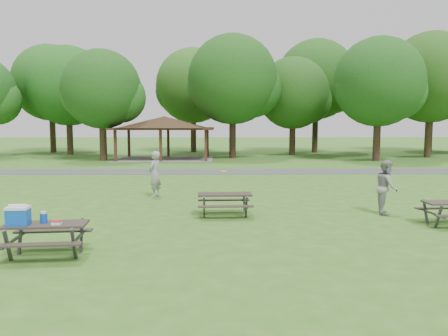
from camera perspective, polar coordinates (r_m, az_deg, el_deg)
ground at (r=14.80m, az=-3.73°, el=-6.65°), size 160.00×160.00×0.00m
asphalt_path at (r=28.62m, az=-2.22°, el=-0.47°), size 120.00×3.20×0.02m
pavilion at (r=38.72m, az=-7.78°, el=5.70°), size 8.60×7.01×3.76m
tree_row_c at (r=45.99m, az=-19.57°, el=9.79°), size 8.19×7.80×10.67m
tree_row_d at (r=38.29m, az=-15.55°, el=9.59°), size 6.93×6.60×9.27m
tree_row_e at (r=39.63m, az=1.28°, el=11.14°), size 8.40×8.00×11.02m
tree_row_f at (r=43.64m, az=9.11°, el=9.36°), size 7.35×7.00×9.55m
tree_row_g at (r=38.92m, az=19.67°, el=10.22°), size 7.77×7.40×10.25m
tree_row_h at (r=44.53m, az=25.51°, el=10.31°), size 8.61×8.20×11.37m
tree_deep_a at (r=50.32m, az=-21.56°, el=10.03°), size 8.40×8.00×11.38m
tree_deep_b at (r=47.66m, az=-3.94°, el=10.39°), size 8.40×8.00×11.13m
tree_deep_c at (r=47.76m, az=12.06°, el=10.94°), size 8.82×8.40×11.90m
tree_deep_d at (r=53.44m, az=25.60°, el=9.50°), size 8.40×8.00×11.27m
picnic_table_near at (r=11.46m, az=-23.23°, el=-6.93°), size 2.07×1.72×1.34m
picnic_table_middle at (r=15.14m, az=0.09°, el=-4.06°), size 1.92×1.57×0.81m
frisbee_in_flight at (r=17.65m, az=-0.07°, el=-0.42°), size 0.28×0.28×0.02m
frisbee_thrower at (r=19.09m, az=-9.03°, el=-0.80°), size 0.71×0.85×2.00m
frisbee_catcher at (r=16.45m, az=20.46°, el=-2.34°), size 0.94×1.09×1.92m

